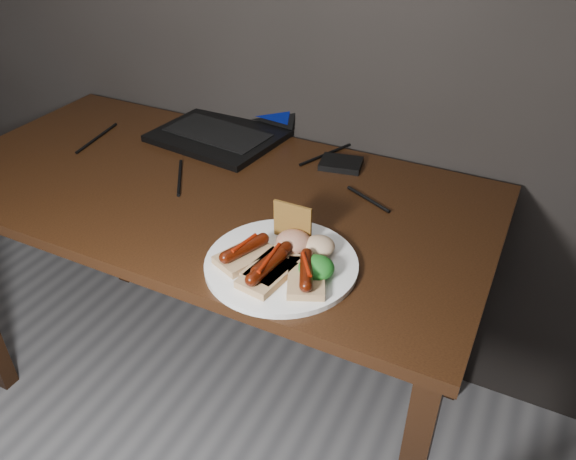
{
  "coord_description": "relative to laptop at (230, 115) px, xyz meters",
  "views": [
    {
      "loc": [
        0.72,
        0.39,
        1.45
      ],
      "look_at": [
        0.31,
        1.21,
        0.82
      ],
      "focal_mm": 35.0,
      "sensor_mm": 36.0,
      "label": 1
    }
  ],
  "objects": [
    {
      "name": "bread_sausage_extra",
      "position": [
        0.43,
        -0.57,
        -0.02
      ],
      "size": [
        0.09,
        0.12,
        0.04
      ],
      "color": "tan",
      "rests_on": "plate"
    },
    {
      "name": "desk_cables",
      "position": [
        0.11,
        -0.17,
        -0.05
      ],
      "size": [
        0.9,
        0.48,
        0.01
      ],
      "color": "black",
      "rests_on": "desk"
    },
    {
      "name": "laptop",
      "position": [
        0.0,
        0.0,
        0.0
      ],
      "size": [
        0.38,
        0.39,
        0.25
      ],
      "color": "black",
      "rests_on": "desk"
    },
    {
      "name": "plate",
      "position": [
        0.43,
        -0.51,
        -0.05
      ],
      "size": [
        0.37,
        0.37,
        0.01
      ],
      "primitive_type": "cylinder",
      "rotation": [
        0.0,
        0.0,
        0.22
      ],
      "color": "white",
      "rests_on": "desk"
    },
    {
      "name": "bread_sausage_left",
      "position": [
        0.36,
        -0.53,
        -0.02
      ],
      "size": [
        0.11,
        0.13,
        0.04
      ],
      "color": "tan",
      "rests_on": "plate"
    },
    {
      "name": "salsa_mound",
      "position": [
        0.43,
        -0.46,
        -0.02
      ],
      "size": [
        0.07,
        0.07,
        0.04
      ],
      "primitive_type": "ellipsoid",
      "color": "maroon",
      "rests_on": "plate"
    },
    {
      "name": "desk",
      "position": [
        0.11,
        -0.31,
        -0.14
      ],
      "size": [
        1.4,
        0.7,
        0.75
      ],
      "color": "#371D0D",
      "rests_on": "ground"
    },
    {
      "name": "bread_sausage_right",
      "position": [
        0.5,
        -0.54,
        -0.02
      ],
      "size": [
        0.11,
        0.13,
        0.04
      ],
      "color": "tan",
      "rests_on": "plate"
    },
    {
      "name": "hard_drive",
      "position": [
        0.37,
        -0.06,
        -0.04
      ],
      "size": [
        0.12,
        0.1,
        0.02
      ],
      "primitive_type": "cube",
      "rotation": [
        0.0,
        0.0,
        0.19
      ],
      "color": "black",
      "rests_on": "desk"
    },
    {
      "name": "crispbread",
      "position": [
        0.41,
        -0.43,
        0.0
      ],
      "size": [
        0.08,
        0.01,
        0.08
      ],
      "primitive_type": "cube",
      "color": "olive",
      "rests_on": "plate"
    },
    {
      "name": "bread_sausage_center",
      "position": [
        0.42,
        -0.54,
        -0.02
      ],
      "size": [
        0.09,
        0.12,
        0.04
      ],
      "color": "tan",
      "rests_on": "plate"
    },
    {
      "name": "salad_greens",
      "position": [
        0.51,
        -0.52,
        -0.02
      ],
      "size": [
        0.07,
        0.07,
        0.04
      ],
      "primitive_type": "ellipsoid",
      "color": "#185E12",
      "rests_on": "plate"
    },
    {
      "name": "coleslaw_mound",
      "position": [
        0.48,
        -0.45,
        -0.02
      ],
      "size": [
        0.06,
        0.06,
        0.04
      ],
      "primitive_type": "ellipsoid",
      "color": "beige",
      "rests_on": "plate"
    }
  ]
}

